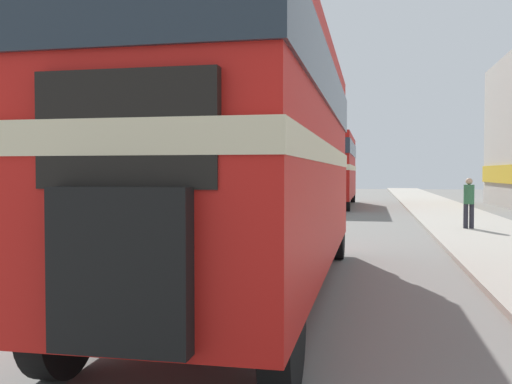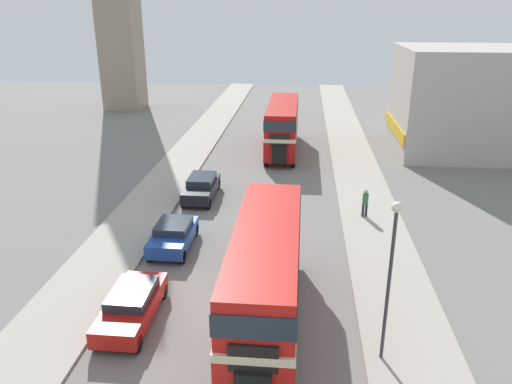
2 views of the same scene
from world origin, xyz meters
name	(u,v)px [view 2 (image 2 of 2)]	position (x,y,z in m)	size (l,w,h in m)	color
ground_plane	(234,304)	(0.00, 0.00, 0.00)	(120.00, 120.00, 0.00)	slate
sidewalk_right	(400,312)	(6.75, 0.00, 0.06)	(3.50, 120.00, 0.12)	#A8A093
sidewalk_left	(78,295)	(-6.75, 0.00, 0.06)	(3.50, 120.00, 0.12)	#A8A093
double_decker_bus	(266,269)	(1.40, -1.20, 2.42)	(2.45, 10.13, 4.05)	red
bus_distant	(283,123)	(0.95, 23.28, 2.43)	(2.42, 10.79, 4.06)	#B2140F
car_parked_near	(132,305)	(-3.82, -1.51, 0.72)	(1.74, 4.42, 1.35)	red
car_parked_mid	(173,235)	(-3.77, 4.82, 0.72)	(1.84, 3.93, 1.36)	#1E479E
car_parked_far	(201,187)	(-3.71, 11.85, 0.75)	(1.76, 4.42, 1.44)	black
pedestrian_walking	(365,201)	(6.34, 9.52, 1.05)	(0.33, 0.33, 1.65)	#282833
street_lamp	(391,260)	(5.59, -2.95, 3.96)	(0.36, 0.36, 5.86)	#38383D
shop_building_block	(512,101)	(19.57, 24.83, 4.25)	(18.38, 9.73, 8.50)	#B2ADA3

